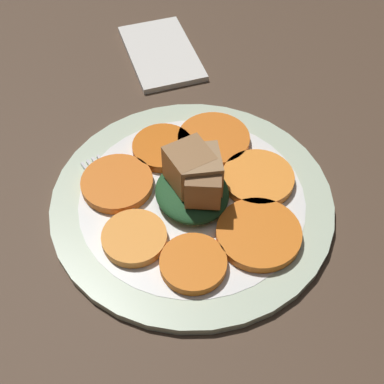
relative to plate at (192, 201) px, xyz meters
The scene contains 12 objects.
table_slab 1.52cm from the plate, ahead, with size 120.00×120.00×2.00cm, color #4C3828.
plate is the anchor object (origin of this frame).
carrot_slice_0 7.69cm from the plate, 90.84° to the left, with size 7.90×7.90×1.00cm, color orange.
carrot_slice_1 8.74cm from the plate, 145.02° to the left, with size 8.40×8.40×1.00cm, color orange.
carrot_slice_2 7.86cm from the plate, behind, with size 7.01×7.01×1.00cm, color #D35E12.
carrot_slice_3 8.38cm from the plate, 119.54° to the right, with size 7.85×7.85×1.00cm, color orange.
carrot_slice_4 8.06cm from the plate, 64.36° to the right, with size 6.59×6.59×1.00cm, color orange.
carrot_slice_5 8.58cm from the plate, 17.25° to the right, with size 6.57×6.57×1.00cm, color orange.
carrot_slice_6 8.48cm from the plate, 35.02° to the left, with size 8.64×8.64×1.00cm, color orange.
center_pile 3.37cm from the plate, 105.61° to the left, with size 8.65×7.78×6.18cm.
fork 7.05cm from the plate, 95.59° to the right, with size 17.47×6.69×0.40cm.
napkin 26.88cm from the plate, behind, with size 14.83×8.90×0.80cm.
Camera 1 is at (34.04, -11.09, 47.93)cm, focal length 50.00 mm.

